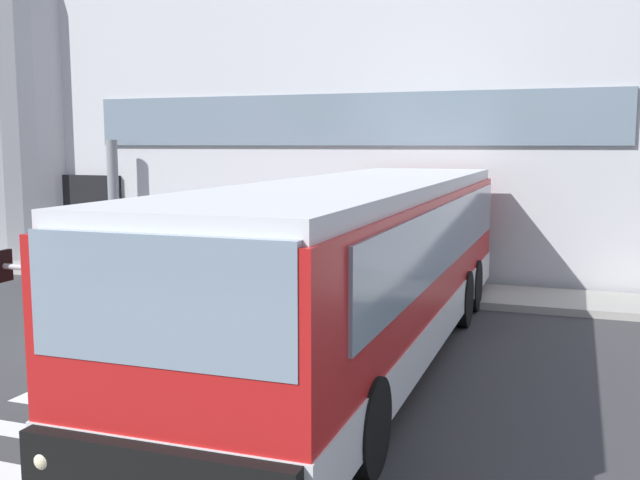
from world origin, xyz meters
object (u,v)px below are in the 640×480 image
at_px(passenger_by_doorway, 159,236).
at_px(bus_main_foreground, 360,271).
at_px(entry_support_column, 114,202).
at_px(safety_bollard_yellow, 422,285).
at_px(passenger_at_curb_edge, 190,234).
at_px(passenger_near_column, 123,231).

bearing_deg(passenger_by_doorway, bus_main_foreground, -34.81).
relative_size(entry_support_column, bus_main_foreground, 0.28).
distance_m(entry_support_column, passenger_by_doorway, 2.45).
xyz_separation_m(entry_support_column, safety_bollard_yellow, (8.48, -1.80, -1.30)).
relative_size(bus_main_foreground, safety_bollard_yellow, 12.86).
distance_m(passenger_at_curb_edge, safety_bollard_yellow, 6.10).
bearing_deg(passenger_near_column, passenger_by_doorway, -17.01).
relative_size(entry_support_column, passenger_at_curb_edge, 1.91).
distance_m(bus_main_foreground, passenger_by_doorway, 7.64).
height_order(entry_support_column, bus_main_foreground, entry_support_column).
relative_size(passenger_near_column, passenger_by_doorway, 1.00).
bearing_deg(passenger_at_curb_edge, bus_main_foreground, -40.57).
xyz_separation_m(entry_support_column, passenger_near_column, (0.78, -0.77, -0.63)).
distance_m(bus_main_foreground, safety_bollard_yellow, 3.82).
xyz_separation_m(passenger_by_doorway, safety_bollard_yellow, (6.43, -0.64, -0.63)).
distance_m(entry_support_column, safety_bollard_yellow, 8.77).
height_order(entry_support_column, passenger_near_column, entry_support_column).
distance_m(passenger_near_column, safety_bollard_yellow, 7.80).
distance_m(bus_main_foreground, passenger_near_column, 8.92).
bearing_deg(bus_main_foreground, passenger_at_curb_edge, 139.43).
distance_m(bus_main_foreground, passenger_at_curb_edge, 7.62).
relative_size(entry_support_column, safety_bollard_yellow, 3.55).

